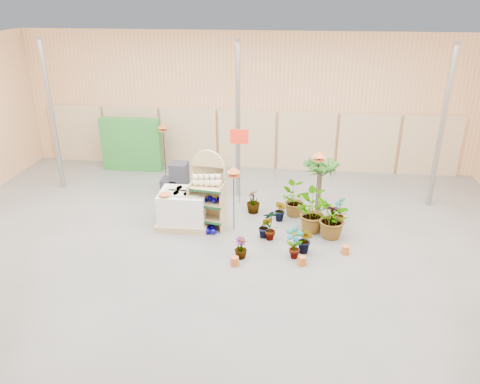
{
  "coord_description": "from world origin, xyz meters",
  "views": [
    {
      "loc": [
        1.58,
        -9.18,
        5.74
      ],
      "look_at": [
        0.3,
        1.5,
        1.0
      ],
      "focal_mm": 35.0,
      "sensor_mm": 36.0,
      "label": 1
    }
  ],
  "objects_px": {
    "display_shelf": "(208,193)",
    "pallet_stack": "(184,208)",
    "bird_table_front": "(234,172)",
    "potted_plant_2": "(311,212)"
  },
  "relations": [
    {
      "from": "pallet_stack",
      "to": "bird_table_front",
      "type": "bearing_deg",
      "value": -5.93
    },
    {
      "from": "bird_table_front",
      "to": "pallet_stack",
      "type": "bearing_deg",
      "value": 175.01
    },
    {
      "from": "pallet_stack",
      "to": "potted_plant_2",
      "type": "height_order",
      "value": "potted_plant_2"
    },
    {
      "from": "pallet_stack",
      "to": "bird_table_front",
      "type": "height_order",
      "value": "bird_table_front"
    },
    {
      "from": "bird_table_front",
      "to": "potted_plant_2",
      "type": "distance_m",
      "value": 2.22
    },
    {
      "from": "display_shelf",
      "to": "bird_table_front",
      "type": "xyz_separation_m",
      "value": [
        0.68,
        -0.13,
        0.66
      ]
    },
    {
      "from": "pallet_stack",
      "to": "potted_plant_2",
      "type": "distance_m",
      "value": 3.26
    },
    {
      "from": "display_shelf",
      "to": "pallet_stack",
      "type": "xyz_separation_m",
      "value": [
        -0.65,
        -0.02,
        -0.47
      ]
    },
    {
      "from": "display_shelf",
      "to": "potted_plant_2",
      "type": "xyz_separation_m",
      "value": [
        2.61,
        0.05,
        -0.41
      ]
    },
    {
      "from": "pallet_stack",
      "to": "potted_plant_2",
      "type": "xyz_separation_m",
      "value": [
        3.26,
        0.06,
        0.06
      ]
    }
  ]
}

